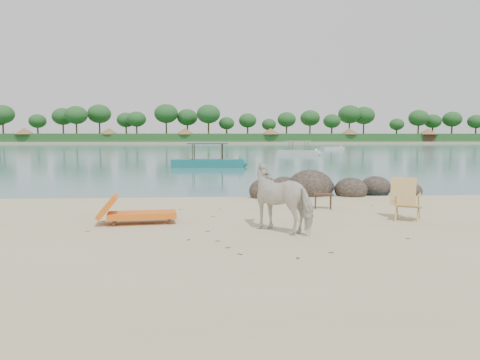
# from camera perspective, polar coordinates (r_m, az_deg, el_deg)

# --- Properties ---
(water) EXTENTS (400.00, 400.00, 0.00)m
(water) POSITION_cam_1_polar(r_m,az_deg,el_deg) (100.34, -2.66, 4.06)
(water) COLOR #396A73
(water) RESTS_ON ground
(far_shore) EXTENTS (420.00, 90.00, 1.40)m
(far_shore) POSITION_cam_1_polar(r_m,az_deg,el_deg) (180.33, -3.03, 4.60)
(far_shore) COLOR tan
(far_shore) RESTS_ON ground
(far_scenery) EXTENTS (420.00, 18.00, 9.50)m
(far_scenery) POSITION_cam_1_polar(r_m,az_deg,el_deg) (147.02, -2.92, 5.67)
(far_scenery) COLOR #1E4C1E
(far_scenery) RESTS_ON ground
(boulders) EXTENTS (6.40, 3.04, 1.24)m
(boulders) POSITION_cam_1_polar(r_m,az_deg,el_deg) (17.51, 9.65, -1.05)
(boulders) COLOR black
(boulders) RESTS_ON ground
(cow) EXTENTS (1.84, 1.83, 1.50)m
(cow) POSITION_cam_1_polar(r_m,az_deg,el_deg) (10.56, 5.36, -2.30)
(cow) COLOR white
(cow) RESTS_ON ground
(side_table) EXTENTS (0.61, 0.46, 0.44)m
(side_table) POSITION_cam_1_polar(r_m,az_deg,el_deg) (14.01, 10.09, -2.67)
(side_table) COLOR #322114
(side_table) RESTS_ON ground
(lounge_chair) EXTENTS (2.13, 0.99, 0.61)m
(lounge_chair) POSITION_cam_1_polar(r_m,az_deg,el_deg) (11.69, -11.85, -3.86)
(lounge_chair) COLOR orange
(lounge_chair) RESTS_ON ground
(deck_chair) EXTENTS (0.97, 0.99, 1.07)m
(deck_chair) POSITION_cam_1_polar(r_m,az_deg,el_deg) (12.58, 19.80, -2.36)
(deck_chair) COLOR tan
(deck_chair) RESTS_ON ground
(boat_near) EXTENTS (5.87, 1.72, 2.83)m
(boat_near) POSITION_cam_1_polar(r_m,az_deg,el_deg) (33.74, -3.95, 4.04)
(boat_near) COLOR #156668
(boat_near) RESTS_ON water
(boat_mid) EXTENTS (5.50, 3.94, 2.75)m
(boat_mid) POSITION_cam_1_polar(r_m,az_deg,el_deg) (56.63, 7.16, 4.47)
(boat_mid) COLOR beige
(boat_mid) RESTS_ON water
(boat_far) EXTENTS (4.99, 3.44, 0.59)m
(boat_far) POSITION_cam_1_polar(r_m,az_deg,el_deg) (80.33, 11.22, 3.87)
(boat_far) COLOR beige
(boat_far) RESTS_ON water
(dead_leaves) EXTENTS (8.50, 6.16, 0.00)m
(dead_leaves) POSITION_cam_1_polar(r_m,az_deg,el_deg) (10.86, 2.21, -6.06)
(dead_leaves) COLOR brown
(dead_leaves) RESTS_ON ground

